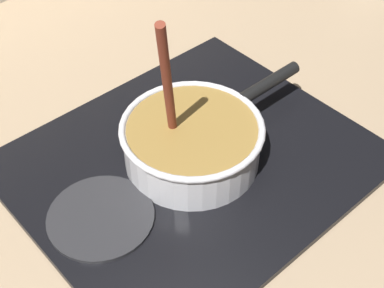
% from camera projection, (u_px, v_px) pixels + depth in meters
% --- Properties ---
extents(ground, '(2.40, 1.60, 0.04)m').
position_uv_depth(ground, '(178.00, 236.00, 0.84)').
color(ground, '#9E8466').
extents(hob_plate, '(0.56, 0.48, 0.01)m').
position_uv_depth(hob_plate, '(192.00, 162.00, 0.92)').
color(hob_plate, black).
rests_on(hob_plate, ground).
extents(burner_ring, '(0.19, 0.19, 0.01)m').
position_uv_depth(burner_ring, '(192.00, 158.00, 0.91)').
color(burner_ring, '#592D0C').
rests_on(burner_ring, hob_plate).
extents(spare_burner, '(0.16, 0.16, 0.01)m').
position_uv_depth(spare_burner, '(101.00, 217.00, 0.82)').
color(spare_burner, '#262628').
rests_on(spare_burner, hob_plate).
extents(cooking_pan, '(0.36, 0.23, 0.30)m').
position_uv_depth(cooking_pan, '(193.00, 141.00, 0.88)').
color(cooking_pan, silver).
rests_on(cooking_pan, hob_plate).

